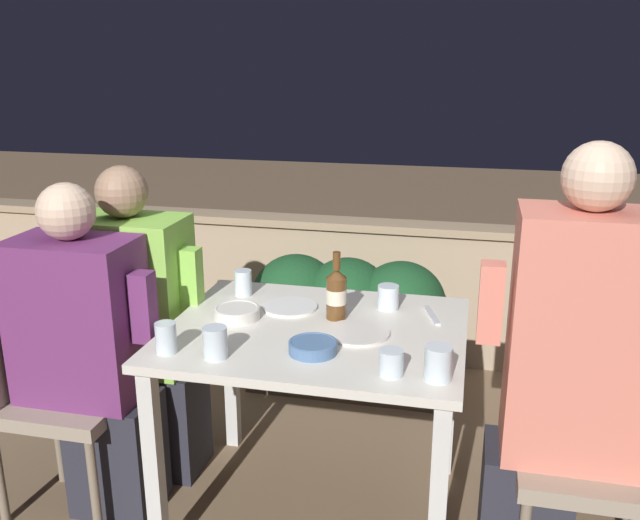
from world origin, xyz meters
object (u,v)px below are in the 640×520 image
person_purple_stripe (90,354)px  chair_right_near (625,439)px  person_coral_top (564,375)px  beer_bottle (336,293)px  person_green_blouse (141,325)px  chair_left_far (97,343)px  chair_left_near (43,371)px  chair_right_far (611,393)px  potted_plant (85,302)px

person_purple_stripe → chair_right_near: person_purple_stripe is taller
person_coral_top → beer_bottle: (-0.73, 0.23, 0.11)m
person_green_blouse → chair_right_near: person_green_blouse is taller
chair_left_far → beer_bottle: (0.96, -0.04, 0.30)m
chair_left_near → beer_bottle: beer_bottle is taller
chair_left_near → chair_left_far: size_ratio=1.00×
chair_right_far → person_green_blouse: bearing=-179.5°
chair_left_near → person_coral_top: (1.75, -0.00, 0.18)m
person_green_blouse → chair_right_far: 1.70m
chair_left_near → chair_right_far: (1.94, 0.28, 0.00)m
person_purple_stripe → potted_plant: person_purple_stripe is taller
chair_left_far → potted_plant: size_ratio=1.09×
beer_bottle → person_coral_top: bearing=-17.9°
beer_bottle → potted_plant: size_ratio=0.31×
person_coral_top → potted_plant: 2.18m
chair_left_near → beer_bottle: size_ratio=3.54×
chair_left_near → person_coral_top: bearing=-0.1°
chair_left_far → person_coral_top: person_coral_top is taller
chair_left_far → chair_right_far: same height
person_purple_stripe → chair_left_far: (-0.14, 0.27, -0.09)m
person_purple_stripe → chair_left_near: bearing=180.0°
chair_right_far → potted_plant: size_ratio=1.09×
person_coral_top → person_purple_stripe: bearing=179.9°
chair_left_far → chair_left_near: bearing=-101.5°
chair_left_near → person_purple_stripe: 0.22m
chair_left_near → person_green_blouse: (0.25, 0.27, 0.09)m
person_purple_stripe → chair_right_far: (1.75, 0.28, -0.09)m
chair_right_far → chair_right_near: bearing=-91.5°
chair_left_near → person_purple_stripe: (0.20, -0.00, 0.09)m
chair_right_near → person_coral_top: bearing=180.0°
chair_left_far → chair_right_near: same height
chair_right_far → potted_plant: 2.28m
person_coral_top → potted_plant: person_coral_top is taller
person_purple_stripe → person_green_blouse: size_ratio=0.99×
potted_plant → chair_right_near: bearing=-18.5°
person_green_blouse → person_coral_top: 1.52m
chair_left_near → chair_left_far: (0.05, 0.27, 0.00)m
chair_right_near → chair_right_far: size_ratio=1.00×
chair_right_near → chair_left_far: bearing=171.8°
person_coral_top → chair_right_far: size_ratio=1.62×
chair_left_near → person_purple_stripe: size_ratio=0.71×
potted_plant → person_purple_stripe: bearing=-56.8°
person_coral_top → chair_left_near: bearing=179.9°
person_green_blouse → person_coral_top: (1.50, -0.27, 0.09)m
beer_bottle → potted_plant: (-1.31, 0.51, -0.33)m
chair_right_near → person_coral_top: person_coral_top is taller
chair_left_far → chair_right_far: bearing=0.4°
chair_left_near → chair_right_far: same height
person_coral_top → chair_right_far: 0.39m
chair_left_near → person_green_blouse: size_ratio=0.70×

